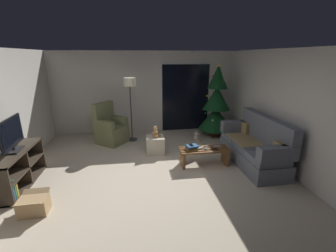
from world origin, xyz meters
The scene contains 22 objects.
ground_plane centered at (0.00, 0.00, 0.00)m, with size 7.00×7.00×0.00m, color beige.
wall_back centered at (0.00, 3.06, 1.25)m, with size 5.72×0.12×2.50m, color silver.
wall_right centered at (2.86, 0.00, 1.25)m, with size 0.12×6.00×2.50m, color silver.
patio_door_frame centered at (1.30, 2.99, 1.10)m, with size 1.60×0.02×2.20m, color silver.
patio_door_glass centered at (1.30, 2.97, 1.05)m, with size 1.50×0.02×2.10m, color black.
couch centered at (2.32, 0.30, 0.40)m, with size 0.81×1.95×1.08m.
coffee_table centered at (1.17, 0.38, 0.26)m, with size 1.10×0.40×0.39m.
remote_silver centered at (1.49, 0.45, 0.40)m, with size 0.04×0.16×0.02m, color #ADADB2.
remote_graphite centered at (1.20, 0.37, 0.40)m, with size 0.04×0.16×0.02m, color #333338.
remote_black centered at (1.37, 0.31, 0.40)m, with size 0.04×0.16×0.02m, color black.
remote_white centered at (1.09, 0.42, 0.40)m, with size 0.04×0.16×0.02m, color silver.
book_stack centered at (0.89, 0.40, 0.44)m, with size 0.27×0.24×0.09m.
cell_phone centered at (0.87, 0.41, 0.49)m, with size 0.07×0.14×0.01m, color black.
christmas_tree centered at (2.07, 2.24, 0.96)m, with size 0.99×0.99×2.18m.
armchair centered at (-1.03, 2.09, 0.40)m, with size 0.96×0.96×1.13m.
floor_lamp centered at (-0.43, 2.20, 1.51)m, with size 0.32×0.32×1.78m.
media_shelf centered at (-2.53, 0.01, 0.33)m, with size 0.40×1.40×0.70m.
television centered at (-2.50, 0.07, 1.01)m, with size 0.22×0.84×0.61m.
ottoman centered at (0.15, 1.21, 0.21)m, with size 0.44×0.44×0.42m, color beige.
teddy_bear_honey centered at (0.16, 1.21, 0.54)m, with size 0.22×0.21×0.29m.
teddy_bear_cream_by_tree centered at (1.40, 1.85, 0.12)m, with size 0.21×0.21×0.29m.
cardboard_box_open_near_shelf centered at (-1.92, -0.83, 0.13)m, with size 0.42×0.46×0.31m.
Camera 1 is at (-0.29, -4.06, 2.35)m, focal length 24.13 mm.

